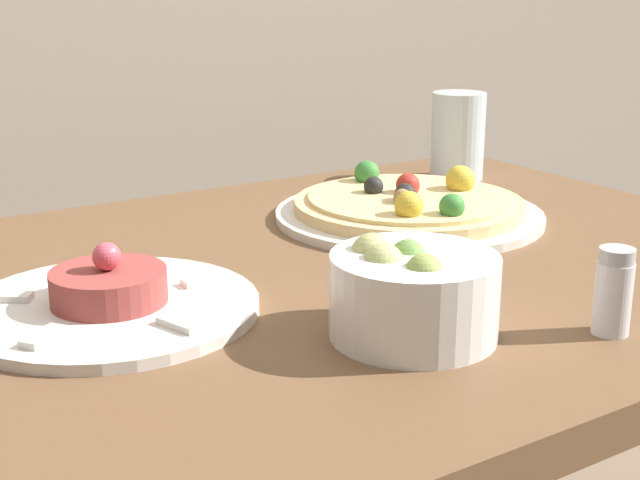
# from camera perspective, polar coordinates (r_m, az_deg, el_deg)

# --- Properties ---
(dining_table) EXTENTS (1.24, 0.72, 0.75)m
(dining_table) POSITION_cam_1_polar(r_m,az_deg,el_deg) (0.88, -5.97, -9.71)
(dining_table) COLOR brown
(dining_table) RESTS_ON ground_plane
(pizza_plate) EXTENTS (0.32, 0.32, 0.06)m
(pizza_plate) POSITION_cam_1_polar(r_m,az_deg,el_deg) (1.06, 5.75, 2.11)
(pizza_plate) COLOR silver
(pizza_plate) RESTS_ON dining_table
(tartare_plate) EXTENTS (0.26, 0.26, 0.06)m
(tartare_plate) POSITION_cam_1_polar(r_m,az_deg,el_deg) (0.78, -13.30, -3.79)
(tartare_plate) COLOR silver
(tartare_plate) RESTS_ON dining_table
(small_bowl) EXTENTS (0.14, 0.14, 0.08)m
(small_bowl) POSITION_cam_1_polar(r_m,az_deg,el_deg) (0.71, 5.89, -3.38)
(small_bowl) COLOR white
(small_bowl) RESTS_ON dining_table
(drinking_glass) EXTENTS (0.07, 0.07, 0.12)m
(drinking_glass) POSITION_cam_1_polar(r_m,az_deg,el_deg) (1.27, 8.81, 6.60)
(drinking_glass) COLOR silver
(drinking_glass) RESTS_ON dining_table
(salt_shaker) EXTENTS (0.03, 0.03, 0.07)m
(salt_shaker) POSITION_cam_1_polar(r_m,az_deg,el_deg) (0.75, 18.27, -3.17)
(salt_shaker) COLOR silver
(salt_shaker) RESTS_ON dining_table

